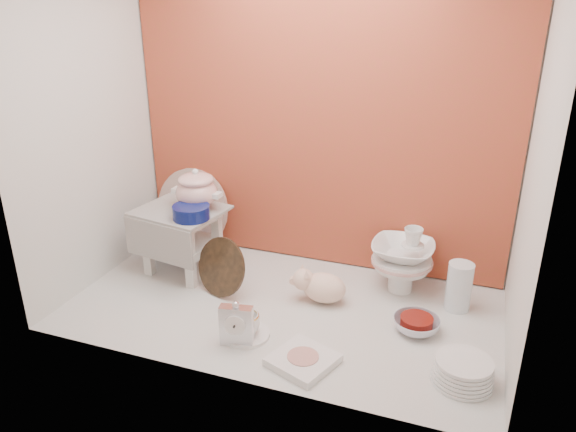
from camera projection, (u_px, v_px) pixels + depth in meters
name	position (u px, v px, depth m)	size (l,w,h in m)	color
ground	(282.00, 307.00, 2.38)	(1.80, 1.80, 0.00)	silver
niche_shell	(297.00, 81.00, 2.18)	(1.86, 1.03, 1.53)	#AE3B2B
step_stool	(183.00, 241.00, 2.62)	(0.38, 0.33, 0.32)	silver
soup_tureen	(196.00, 189.00, 2.54)	(0.23, 0.23, 0.19)	white
cobalt_bowl	(191.00, 212.00, 2.45)	(0.16, 0.16, 0.06)	#0A1452
floral_platter	(192.00, 208.00, 2.88)	(0.42, 0.11, 0.41)	silver
blue_white_vase	(176.00, 233.00, 2.78)	(0.25, 0.25, 0.26)	silver
lacquer_tray	(221.00, 267.00, 2.44)	(0.27, 0.10, 0.26)	black
mantel_clock	(237.00, 324.00, 2.10)	(0.13, 0.04, 0.19)	silver
plush_pig	(324.00, 287.00, 2.39)	(0.24, 0.17, 0.14)	beige
teacup_saucer	(246.00, 334.00, 2.18)	(0.19, 0.19, 0.01)	white
gold_rim_teacup	(246.00, 323.00, 2.16)	(0.11, 0.11, 0.09)	white
lattice_dish	(303.00, 360.00, 2.02)	(0.21, 0.21, 0.03)	white
dinner_plate_stack	(463.00, 371.00, 1.91)	(0.22, 0.22, 0.09)	white
crystal_bowl	(416.00, 325.00, 2.20)	(0.18, 0.18, 0.06)	silver
clear_glass_vase	(459.00, 287.00, 2.33)	(0.11, 0.11, 0.21)	silver
porcelain_tower	(402.00, 258.00, 2.46)	(0.27, 0.27, 0.31)	white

